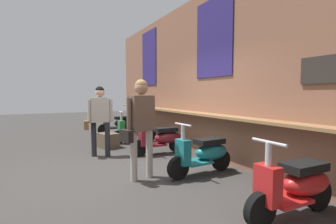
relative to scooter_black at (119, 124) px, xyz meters
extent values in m
plane|color=#383533|center=(4.38, -1.08, -0.39)|extent=(33.33, 33.33, 0.00)
cube|color=#8C5B44|center=(4.38, 0.94, 1.53)|extent=(11.90, 0.25, 3.84)
cube|color=olive|center=(4.38, 0.64, 0.63)|extent=(10.71, 0.36, 0.05)
cube|color=navy|center=(0.93, 0.80, 2.33)|extent=(1.11, 0.02, 1.85)
cube|color=navy|center=(4.43, 0.80, 2.33)|extent=(1.22, 0.02, 1.72)
ellipsoid|color=black|center=(0.01, 0.17, 0.01)|extent=(0.41, 0.72, 0.30)
cube|color=black|center=(0.01, 0.12, 0.21)|extent=(0.33, 0.56, 0.10)
cube|color=black|center=(-0.01, -0.18, -0.14)|extent=(0.40, 0.52, 0.04)
cube|color=black|center=(-0.02, -0.48, 0.08)|extent=(0.29, 0.17, 0.44)
cylinder|color=#B7B7BC|center=(-0.02, -0.48, 0.21)|extent=(0.07, 0.07, 0.70)
cylinder|color=#B7B7BC|center=(-0.02, -0.48, 0.56)|extent=(0.46, 0.06, 0.04)
cylinder|color=black|center=(-0.03, -0.58, -0.19)|extent=(0.12, 0.40, 0.40)
cylinder|color=black|center=(0.02, 0.42, -0.19)|extent=(0.12, 0.40, 0.40)
ellipsoid|color=#237533|center=(1.81, 0.17, 0.01)|extent=(0.42, 0.72, 0.30)
cube|color=black|center=(1.80, 0.12, 0.21)|extent=(0.33, 0.56, 0.10)
cube|color=#237533|center=(1.79, -0.18, -0.14)|extent=(0.41, 0.52, 0.04)
cube|color=#237533|center=(1.77, -0.48, 0.08)|extent=(0.29, 0.17, 0.44)
cylinder|color=#B7B7BC|center=(1.77, -0.48, 0.21)|extent=(0.07, 0.07, 0.70)
cylinder|color=#B7B7BC|center=(1.77, -0.48, 0.56)|extent=(0.46, 0.06, 0.04)
cylinder|color=black|center=(1.77, -0.58, -0.19)|extent=(0.12, 0.40, 0.40)
cylinder|color=black|center=(1.82, 0.42, -0.19)|extent=(0.12, 0.40, 0.40)
ellipsoid|color=maroon|center=(3.48, 0.17, 0.01)|extent=(0.42, 0.72, 0.30)
cube|color=black|center=(3.47, 0.12, 0.21)|extent=(0.33, 0.57, 0.10)
cube|color=maroon|center=(3.46, -0.18, -0.14)|extent=(0.41, 0.52, 0.04)
cube|color=maroon|center=(3.44, -0.48, 0.08)|extent=(0.29, 0.18, 0.44)
cylinder|color=#B7B7BC|center=(3.44, -0.48, 0.21)|extent=(0.07, 0.07, 0.70)
cylinder|color=#B7B7BC|center=(3.44, -0.48, 0.56)|extent=(0.46, 0.06, 0.04)
cylinder|color=black|center=(3.43, -0.58, -0.19)|extent=(0.12, 0.41, 0.40)
cylinder|color=black|center=(3.49, 0.42, -0.19)|extent=(0.12, 0.41, 0.40)
ellipsoid|color=#197075|center=(5.20, 0.17, 0.01)|extent=(0.42, 0.72, 0.30)
cube|color=black|center=(5.20, 0.12, 0.21)|extent=(0.33, 0.57, 0.10)
cube|color=#197075|center=(5.22, -0.18, -0.14)|extent=(0.41, 0.52, 0.04)
cube|color=#197075|center=(5.24, -0.48, 0.08)|extent=(0.29, 0.18, 0.44)
cylinder|color=#B7B7BC|center=(5.24, -0.48, 0.21)|extent=(0.07, 0.07, 0.70)
cylinder|color=#B7B7BC|center=(5.24, -0.48, 0.56)|extent=(0.46, 0.06, 0.04)
cylinder|color=black|center=(5.24, -0.58, -0.19)|extent=(0.12, 0.41, 0.40)
cylinder|color=black|center=(5.19, 0.42, -0.19)|extent=(0.12, 0.41, 0.40)
ellipsoid|color=red|center=(7.04, 0.17, 0.01)|extent=(0.41, 0.72, 0.30)
cube|color=black|center=(7.04, 0.12, 0.21)|extent=(0.32, 0.56, 0.10)
cube|color=red|center=(7.03, -0.18, -0.14)|extent=(0.40, 0.52, 0.04)
cube|color=red|center=(7.01, -0.48, 0.08)|extent=(0.29, 0.17, 0.44)
cylinder|color=#B7B7BC|center=(7.01, -0.48, 0.21)|extent=(0.07, 0.07, 0.70)
cylinder|color=#B7B7BC|center=(7.01, -0.48, 0.56)|extent=(0.46, 0.06, 0.04)
cylinder|color=black|center=(7.01, -0.58, -0.19)|extent=(0.12, 0.40, 0.40)
cylinder|color=black|center=(7.05, 0.42, -0.19)|extent=(0.12, 0.40, 0.40)
cylinder|color=#232328|center=(3.07, -1.24, 0.02)|extent=(0.12, 0.12, 0.82)
cylinder|color=#232328|center=(2.90, -1.52, 0.02)|extent=(0.12, 0.12, 0.82)
cube|color=#ADA393|center=(2.98, -1.38, 0.72)|extent=(0.27, 0.44, 0.58)
sphere|color=tan|center=(2.98, -1.38, 1.13)|extent=(0.22, 0.22, 0.22)
sphere|color=black|center=(2.98, -1.38, 1.17)|extent=(0.20, 0.20, 0.20)
cylinder|color=#ADA393|center=(3.03, -1.13, 0.70)|extent=(0.08, 0.08, 0.55)
cylinder|color=#ADA393|center=(2.94, -1.62, 0.70)|extent=(0.08, 0.08, 0.55)
cube|color=brown|center=(2.95, -1.69, 0.37)|extent=(0.27, 0.14, 0.20)
cylinder|color=#ADA393|center=(4.89, -0.97, 0.04)|extent=(0.12, 0.12, 0.85)
cylinder|color=#ADA393|center=(4.95, -1.28, 0.04)|extent=(0.12, 0.12, 0.85)
cube|color=brown|center=(4.92, -1.12, 0.76)|extent=(0.30, 0.46, 0.60)
sphere|color=#A37556|center=(4.92, -1.12, 1.19)|extent=(0.23, 0.23, 0.23)
sphere|color=olive|center=(4.92, -1.12, 1.23)|extent=(0.21, 0.21, 0.21)
cylinder|color=brown|center=(4.86, -0.88, 0.74)|extent=(0.08, 0.08, 0.57)
cylinder|color=brown|center=(4.98, -1.37, 0.74)|extent=(0.08, 0.08, 0.57)
cube|color=black|center=(5.02, -1.43, 0.41)|extent=(0.28, 0.16, 0.20)
cube|color=brown|center=(2.10, -0.97, -0.19)|extent=(0.63, 0.56, 0.40)
camera|label=1|loc=(8.84, -2.72, 1.09)|focal=26.46mm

